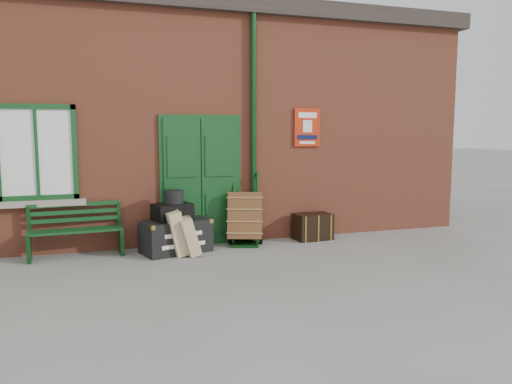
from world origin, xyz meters
name	(u,v)px	position (x,y,z in m)	size (l,w,h in m)	color
ground	(242,263)	(0.00, 0.00, 0.00)	(80.00, 80.00, 0.00)	gray
station_building	(194,123)	(0.00, 3.49, 2.16)	(10.30, 4.30, 4.36)	#A85036
bench	(76,229)	(-2.37, 1.26, 0.44)	(1.44, 0.52, 0.88)	#103E18
houdini_trunk	(176,236)	(-0.82, 1.02, 0.27)	(1.08, 0.59, 0.54)	black
strongbox	(172,212)	(-0.87, 1.02, 0.67)	(0.59, 0.43, 0.27)	black
hatbox	(173,197)	(-0.84, 1.05, 0.92)	(0.32, 0.32, 0.22)	black
suitcase_back	(175,232)	(-0.86, 0.85, 0.37)	(0.20, 0.51, 0.71)	tan
suitcase_front	(187,236)	(-0.68, 0.75, 0.32)	(0.18, 0.46, 0.61)	tan
porter_trolley	(245,218)	(0.43, 1.23, 0.47)	(0.77, 0.80, 1.22)	black
dark_trunk	(313,227)	(1.72, 1.21, 0.24)	(0.66, 0.43, 0.48)	black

